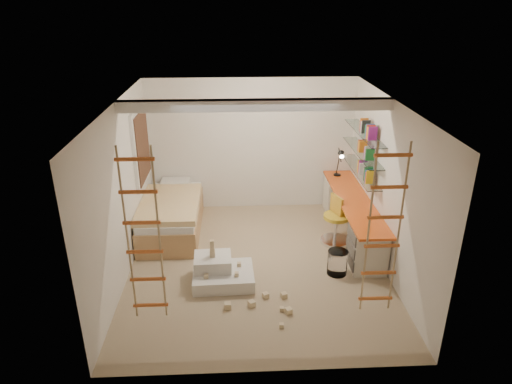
{
  "coord_description": "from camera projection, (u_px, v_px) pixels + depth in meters",
  "views": [
    {
      "loc": [
        -0.32,
        -6.24,
        3.98
      ],
      "look_at": [
        0.0,
        0.3,
        1.15
      ],
      "focal_mm": 32.0,
      "sensor_mm": 36.0,
      "label": 1
    }
  ],
  "objects": [
    {
      "name": "task_lamp",
      "position": [
        340.0,
        159.0,
        8.6
      ],
      "size": [
        0.14,
        0.36,
        0.57
      ],
      "color": "black",
      "rests_on": "desk"
    },
    {
      "name": "rope_ladder_left",
      "position": [
        143.0,
        237.0,
        5.04
      ],
      "size": [
        0.41,
        0.04,
        2.13
      ],
      "primitive_type": null,
      "color": "#D05123",
      "rests_on": "ceiling"
    },
    {
      "name": "window_blind",
      "position": [
        143.0,
        146.0,
        7.98
      ],
      "size": [
        0.02,
        1.0,
        1.2
      ],
      "primitive_type": "cube",
      "color": "#4C2D1E",
      "rests_on": "window_frame"
    },
    {
      "name": "shelves",
      "position": [
        362.0,
        152.0,
        7.83
      ],
      "size": [
        0.25,
        1.8,
        0.71
      ],
      "color": "white",
      "rests_on": "wall_right"
    },
    {
      "name": "waste_bin",
      "position": [
        337.0,
        262.0,
        7.02
      ],
      "size": [
        0.31,
        0.31,
        0.39
      ],
      "primitive_type": "cylinder",
      "color": "white",
      "rests_on": "floor"
    },
    {
      "name": "play_platform",
      "position": [
        220.0,
        272.0,
        6.84
      ],
      "size": [
        0.93,
        0.73,
        0.4
      ],
      "color": "silver",
      "rests_on": "floor"
    },
    {
      "name": "window_frame",
      "position": [
        140.0,
        146.0,
        7.98
      ],
      "size": [
        0.06,
        1.15,
        1.35
      ],
      "primitive_type": "cube",
      "color": "white",
      "rests_on": "wall_left"
    },
    {
      "name": "toy_blocks",
      "position": [
        245.0,
        283.0,
        6.49
      ],
      "size": [
        1.2,
        1.24,
        0.67
      ],
      "color": "#CCB284",
      "rests_on": "floor"
    },
    {
      "name": "books",
      "position": [
        363.0,
        145.0,
        7.78
      ],
      "size": [
        0.14,
        0.7,
        0.92
      ],
      "color": "yellow",
      "rests_on": "shelves"
    },
    {
      "name": "ceiling_beam",
      "position": [
        256.0,
        105.0,
        6.59
      ],
      "size": [
        4.0,
        0.18,
        0.16
      ],
      "primitive_type": "cube",
      "color": "white",
      "rests_on": "ceiling"
    },
    {
      "name": "floor",
      "position": [
        257.0,
        265.0,
        7.31
      ],
      "size": [
        4.5,
        4.5,
        0.0
      ],
      "primitive_type": "plane",
      "color": "tan",
      "rests_on": "ground"
    },
    {
      "name": "desk",
      "position": [
        352.0,
        216.0,
        8.02
      ],
      "size": [
        0.56,
        2.8,
        0.75
      ],
      "color": "#EC5B1B",
      "rests_on": "floor"
    },
    {
      "name": "bed",
      "position": [
        172.0,
        215.0,
        8.24
      ],
      "size": [
        1.02,
        2.0,
        0.69
      ],
      "color": "#AD7F51",
      "rests_on": "floor"
    },
    {
      "name": "rope_ladder_right",
      "position": [
        384.0,
        232.0,
        5.16
      ],
      "size": [
        0.41,
        0.04,
        2.13
      ],
      "primitive_type": null,
      "color": "#D75D24",
      "rests_on": "ceiling"
    },
    {
      "name": "swivel_chair",
      "position": [
        336.0,
        226.0,
        7.88
      ],
      "size": [
        0.65,
        0.65,
        0.86
      ],
      "color": "gold",
      "rests_on": "floor"
    }
  ]
}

